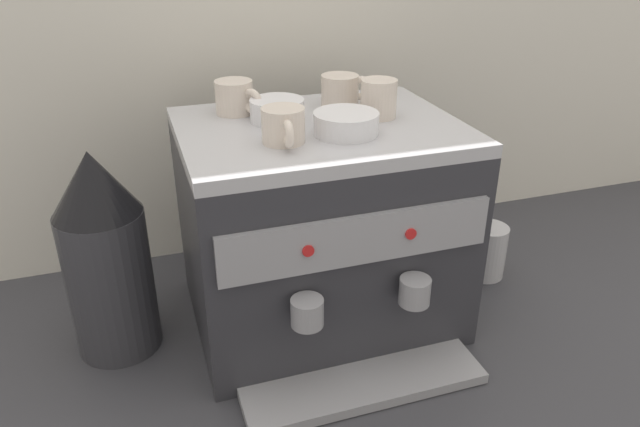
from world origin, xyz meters
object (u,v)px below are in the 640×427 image
at_px(ceramic_cup_0, 236,97).
at_px(ceramic_cup_1, 284,126).
at_px(ceramic_bowl_0, 277,111).
at_px(espresso_machine, 321,227).
at_px(ceramic_cup_3, 342,91).
at_px(ceramic_bowl_1, 346,124).
at_px(coffee_grinder, 106,255).
at_px(ceramic_cup_2, 378,98).
at_px(milk_pitcher, 486,251).

bearing_deg(ceramic_cup_0, ceramic_cup_1, -76.94).
height_order(ceramic_cup_0, ceramic_bowl_0, ceramic_cup_0).
distance_m(espresso_machine, ceramic_cup_3, 0.28).
bearing_deg(ceramic_bowl_1, ceramic_cup_3, 72.56).
distance_m(ceramic_bowl_1, coffee_grinder, 0.51).
relative_size(espresso_machine, ceramic_cup_1, 4.83).
height_order(espresso_machine, ceramic_bowl_1, ceramic_bowl_1).
height_order(espresso_machine, ceramic_bowl_0, ceramic_bowl_0).
bearing_deg(ceramic_cup_2, ceramic_cup_1, -157.43).
bearing_deg(ceramic_cup_3, ceramic_cup_2, -62.74).
relative_size(ceramic_cup_2, ceramic_cup_3, 0.97).
bearing_deg(ceramic_cup_1, ceramic_cup_0, 103.06).
relative_size(espresso_machine, coffee_grinder, 1.27).
relative_size(coffee_grinder, milk_pitcher, 3.23).
xyz_separation_m(ceramic_cup_2, ceramic_bowl_0, (-0.19, 0.03, -0.02)).
bearing_deg(espresso_machine, ceramic_cup_0, 137.84).
bearing_deg(ceramic_bowl_0, ceramic_cup_0, 133.31).
relative_size(ceramic_cup_0, coffee_grinder, 0.24).
relative_size(ceramic_cup_0, ceramic_cup_3, 0.91).
xyz_separation_m(espresso_machine, ceramic_cup_3, (0.08, 0.10, 0.25)).
bearing_deg(ceramic_cup_0, ceramic_bowl_1, -48.22).
height_order(espresso_machine, coffee_grinder, espresso_machine).
xyz_separation_m(ceramic_cup_1, coffee_grinder, (-0.32, 0.10, -0.25)).
height_order(ceramic_cup_1, ceramic_bowl_0, ceramic_cup_1).
distance_m(espresso_machine, ceramic_cup_1, 0.27).
bearing_deg(ceramic_cup_3, ceramic_bowl_1, -107.44).
distance_m(espresso_machine, ceramic_bowl_0, 0.25).
bearing_deg(ceramic_cup_1, espresso_machine, 37.95).
xyz_separation_m(ceramic_bowl_0, coffee_grinder, (-0.34, -0.02, -0.24)).
distance_m(ceramic_cup_2, ceramic_bowl_0, 0.19).
relative_size(ceramic_cup_3, ceramic_bowl_0, 1.08).
xyz_separation_m(espresso_machine, ceramic_cup_0, (-0.13, 0.12, 0.25)).
bearing_deg(ceramic_bowl_0, ceramic_cup_3, 18.50).
relative_size(ceramic_bowl_0, ceramic_bowl_1, 0.88).
height_order(ceramic_bowl_1, milk_pitcher, ceramic_bowl_1).
relative_size(ceramic_bowl_0, coffee_grinder, 0.25).
bearing_deg(ceramic_cup_1, ceramic_bowl_0, 80.55).
height_order(espresso_machine, ceramic_cup_1, ceramic_cup_1).
xyz_separation_m(ceramic_cup_2, ceramic_cup_3, (-0.04, 0.08, -0.00)).
distance_m(ceramic_cup_0, ceramic_cup_1, 0.20).
height_order(ceramic_cup_1, coffee_grinder, ceramic_cup_1).
bearing_deg(ceramic_cup_0, ceramic_bowl_0, -46.69).
bearing_deg(ceramic_bowl_0, ceramic_cup_2, -10.39).
distance_m(espresso_machine, coffee_grinder, 0.41).
bearing_deg(ceramic_cup_0, ceramic_cup_3, -5.25).
bearing_deg(espresso_machine, ceramic_cup_3, 52.62).
xyz_separation_m(ceramic_cup_0, coffee_grinder, (-0.28, -0.09, -0.25)).
distance_m(ceramic_cup_3, ceramic_bowl_0, 0.16).
bearing_deg(ceramic_bowl_1, espresso_machine, 114.74).
bearing_deg(milk_pitcher, coffee_grinder, 179.72).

